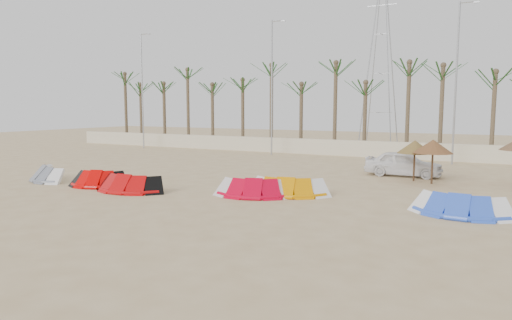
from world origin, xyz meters
The scene contains 16 objects.
ground centered at (0.00, 0.00, 0.00)m, with size 120.00×120.00×0.00m, color #D2B889.
boundary_wall centered at (0.00, 22.00, 0.65)m, with size 60.00×0.30×1.30m, color beige.
palm_line centered at (0.67, 23.50, 6.44)m, with size 52.00×4.00×7.70m.
lamp_a centered at (-19.96, 20.00, 5.77)m, with size 1.25×0.14×11.00m.
lamp_b centered at (-5.96, 20.00, 5.77)m, with size 1.25×0.14×11.00m.
lamp_c centered at (8.04, 20.00, 5.77)m, with size 1.25×0.14×11.00m.
pylon centered at (1.00, 28.00, 0.00)m, with size 3.00×3.00×14.00m, color #A5A8AD, non-canonical shape.
kite_grey centered at (-10.58, 2.24, 0.42)m, with size 3.53×2.49×0.90m.
kite_red_left centered at (-6.75, 2.19, 0.42)m, with size 3.30×2.32×0.90m.
kite_red_mid centered at (-4.49, 1.98, 0.42)m, with size 3.71×1.73×0.90m.
kite_red_right centered at (1.34, 3.71, 0.42)m, with size 3.85×2.46×0.90m.
kite_orange centered at (2.49, 4.66, 0.42)m, with size 3.87×2.22×0.90m.
kite_blue centered at (9.67, 4.01, 0.42)m, with size 3.54×1.77×0.90m.
parasol_left centered at (6.84, 11.26, 1.85)m, with size 1.86×1.86×2.20m.
parasol_mid centered at (7.82, 10.69, 1.95)m, with size 2.01×2.01×2.30m.
car centered at (6.01, 12.77, 0.73)m, with size 1.72×4.28×1.46m, color white.
Camera 1 is at (10.79, -14.19, 3.94)m, focal length 32.00 mm.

